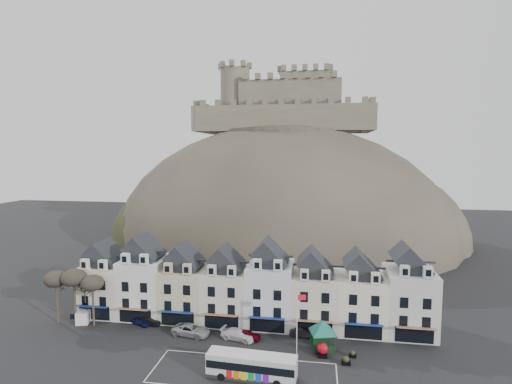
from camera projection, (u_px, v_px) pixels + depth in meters
ground at (225, 377)px, 46.82m from camera, size 300.00×300.00×0.00m
coach_bay_markings at (244, 373)px, 47.73m from camera, size 22.00×7.50×0.01m
townhouse_terrace at (250, 288)px, 61.94m from camera, size 54.40×9.35×11.80m
castle_hill at (286, 243)px, 114.33m from camera, size 100.00×76.00×68.00m
castle at (286, 104)px, 117.24m from camera, size 50.20×22.20×22.00m
tree_left_far at (56, 279)px, 61.01m from camera, size 3.61×3.61×8.24m
tree_left_mid at (74, 278)px, 60.50m from camera, size 3.78×3.78×8.64m
tree_left_near at (92, 284)px, 60.10m from camera, size 3.43×3.43×7.84m
bus at (252, 365)px, 46.36m from camera, size 10.64×3.06×2.97m
bus_shelter at (323, 327)px, 53.06m from camera, size 6.19×6.19×4.05m
red_buoy at (323, 350)px, 51.45m from camera, size 1.46×1.46×1.80m
flagpole at (298, 319)px, 51.69m from camera, size 1.17×0.35×8.26m
white_van at (85, 314)px, 62.51m from camera, size 2.85×4.45×1.88m
planter_west at (353, 354)px, 51.25m from camera, size 0.93×0.64×0.91m
planter_east at (346, 361)px, 49.48m from camera, size 1.12×0.78×1.11m
car_navy at (141, 321)px, 60.93m from camera, size 3.85×2.78×1.22m
car_black at (149, 321)px, 60.88m from camera, size 3.93×1.65×1.26m
car_silver at (191, 330)px, 57.46m from camera, size 5.77×3.35×1.54m
car_white at (238, 334)px, 56.14m from camera, size 5.36×3.16×1.46m
car_maroon at (247, 335)px, 56.12m from camera, size 4.16×2.11×1.36m
car_charcoal at (304, 332)px, 56.89m from camera, size 4.18×1.90×1.33m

